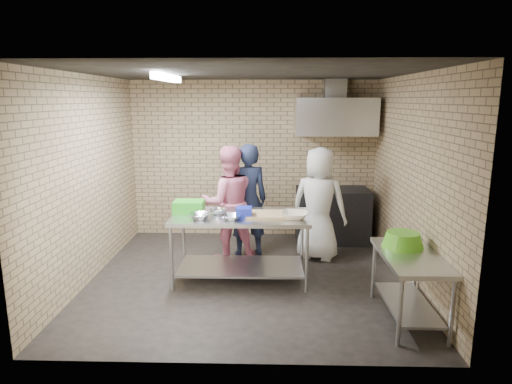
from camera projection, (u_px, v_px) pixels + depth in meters
floor at (248, 278)px, 6.02m from camera, size 4.20×4.20×0.00m
ceiling at (247, 73)px, 5.46m from camera, size 4.20×4.20×0.00m
back_wall at (253, 159)px, 7.70m from camera, size 4.20×0.06×2.70m
front_wall at (237, 222)px, 3.78m from camera, size 4.20×0.06×2.70m
left_wall at (88, 179)px, 5.80m from camera, size 0.06×4.00×2.70m
right_wall at (411, 181)px, 5.68m from camera, size 0.06×4.00×2.70m
prep_table at (241, 247)px, 5.89m from camera, size 1.78×0.89×0.89m
side_counter at (409, 287)px, 4.82m from camera, size 0.60×1.20×0.75m
stove at (332, 215)px, 7.50m from camera, size 1.20×0.70×0.90m
range_hood at (335, 117)px, 7.21m from camera, size 1.30×0.60×0.60m
hood_duct at (335, 88)px, 7.27m from camera, size 0.35×0.30×0.30m
wall_shelf at (351, 127)px, 7.43m from camera, size 0.80×0.20×0.04m
fluorescent_fixture at (167, 78)px, 5.50m from camera, size 0.10×1.25×0.08m
green_crate at (189, 207)px, 5.91m from camera, size 0.40×0.30×0.16m
blue_tub at (244, 212)px, 5.68m from camera, size 0.20×0.20×0.13m
cutting_board at (267, 214)px, 5.76m from camera, size 0.55×0.42×0.03m
mixing_bowl_a at (200, 216)px, 5.60m from camera, size 0.33×0.33×0.07m
mixing_bowl_b at (218, 211)px, 5.84m from camera, size 0.25×0.25×0.07m
mixing_bowl_c at (232, 217)px, 5.57m from camera, size 0.30×0.30×0.06m
ceramic_bowl at (295, 215)px, 5.62m from camera, size 0.40×0.40×0.08m
green_basin at (403, 240)px, 4.97m from camera, size 0.46×0.46×0.17m
bottle_green at (360, 121)px, 7.40m from camera, size 0.06×0.06×0.15m
man_navy at (247, 200)px, 6.76m from camera, size 0.72×0.56×1.73m
woman_pink at (228, 203)px, 6.61m from camera, size 0.97×0.84×1.71m
woman_white at (319, 204)px, 6.60m from camera, size 0.96×0.79×1.70m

